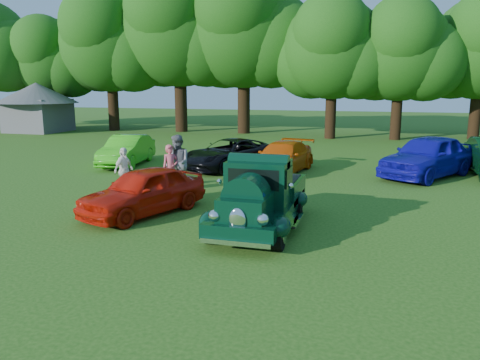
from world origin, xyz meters
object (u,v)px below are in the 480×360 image
(back_car_lime, at_px, (127,150))
(spectator_pink, at_px, (171,168))
(back_car_black, at_px, (230,154))
(gazebo, at_px, (37,102))
(back_car_blue, at_px, (427,156))
(hero_pickup, at_px, (261,198))
(red_convertible, at_px, (143,191))
(spectator_grey, at_px, (178,163))
(spectator_white, at_px, (124,170))
(back_car_orange, at_px, (282,157))

(back_car_lime, bearing_deg, spectator_pink, -55.80)
(back_car_black, height_order, gazebo, gazebo)
(back_car_lime, relative_size, back_car_black, 0.88)
(back_car_blue, relative_size, gazebo, 0.78)
(back_car_lime, relative_size, spectator_pink, 2.55)
(back_car_blue, bearing_deg, gazebo, -170.33)
(hero_pickup, xyz_separation_m, back_car_black, (-3.40, 8.25, -0.12))
(back_car_black, distance_m, back_car_blue, 8.26)
(red_convertible, bearing_deg, back_car_lime, 143.16)
(back_car_black, bearing_deg, gazebo, 175.17)
(spectator_pink, distance_m, spectator_grey, 0.30)
(back_car_lime, xyz_separation_m, back_car_blue, (13.18, 0.75, 0.16))
(hero_pickup, distance_m, spectator_white, 6.12)
(hero_pickup, relative_size, back_car_orange, 1.04)
(back_car_blue, relative_size, spectator_pink, 3.05)
(red_convertible, bearing_deg, hero_pickup, 14.59)
(back_car_blue, distance_m, spectator_grey, 10.10)
(back_car_orange, relative_size, gazebo, 0.69)
(hero_pickup, height_order, gazebo, gazebo)
(red_convertible, relative_size, back_car_blue, 0.80)
(gazebo, bearing_deg, spectator_pink, -41.49)
(spectator_white, bearing_deg, back_car_lime, 37.46)
(hero_pickup, relative_size, back_car_lime, 1.11)
(spectator_pink, relative_size, spectator_white, 1.04)
(back_car_black, distance_m, gazebo, 23.48)
(back_car_orange, relative_size, spectator_grey, 2.24)
(back_car_lime, distance_m, spectator_pink, 6.26)
(red_convertible, xyz_separation_m, back_car_lime, (-4.77, 7.50, 0.01))
(back_car_orange, distance_m, spectator_pink, 5.58)
(spectator_white, bearing_deg, spectator_pink, -56.86)
(back_car_lime, relative_size, gazebo, 0.65)
(back_car_lime, xyz_separation_m, spectator_grey, (4.49, -4.39, 0.30))
(red_convertible, bearing_deg, back_car_orange, 92.15)
(spectator_grey, xyz_separation_m, spectator_white, (-1.66, -0.81, -0.20))
(back_car_blue, bearing_deg, back_car_black, -144.97)
(back_car_blue, height_order, spectator_white, back_car_blue)
(spectator_pink, height_order, spectator_white, spectator_pink)
(back_car_black, xyz_separation_m, back_car_blue, (8.25, 0.38, 0.19))
(back_car_black, bearing_deg, red_convertible, -64.58)
(back_car_black, height_order, back_car_blue, back_car_blue)
(back_car_black, xyz_separation_m, spectator_pink, (-0.64, -4.92, 0.16))
(back_car_blue, distance_m, spectator_white, 11.95)
(hero_pickup, distance_m, spectator_grey, 5.19)
(hero_pickup, bearing_deg, spectator_grey, 137.78)
(back_car_black, distance_m, spectator_white, 5.96)
(spectator_grey, distance_m, gazebo, 25.91)
(back_car_lime, height_order, spectator_white, spectator_white)
(red_convertible, relative_size, back_car_lime, 0.95)
(back_car_blue, bearing_deg, red_convertible, -103.17)
(hero_pickup, relative_size, spectator_white, 2.94)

